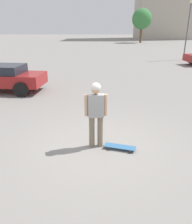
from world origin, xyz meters
TOP-DOWN VIEW (x-y plane):
  - ground_plane at (0.00, 0.00)m, footprint 220.00×220.00m
  - person at (0.00, 0.00)m, footprint 0.25×0.59m
  - skateboard at (-0.16, -0.64)m, footprint 0.44×0.87m
  - car_parked_near at (5.46, 4.82)m, footprint 2.14×4.15m
  - tree_distant at (44.99, -8.30)m, footprint 4.16×4.16m
  - lamp_post at (17.66, -8.36)m, footprint 0.28×0.28m

SIDE VIEW (x-z plane):
  - ground_plane at x=0.00m, z-range 0.00..0.00m
  - skateboard at x=-0.16m, z-range 0.03..0.11m
  - car_parked_near at x=5.46m, z-range 0.05..1.38m
  - person at x=0.00m, z-range 0.17..1.95m
  - lamp_post at x=17.66m, z-range 0.49..5.94m
  - tree_distant at x=44.99m, z-range 1.34..8.24m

